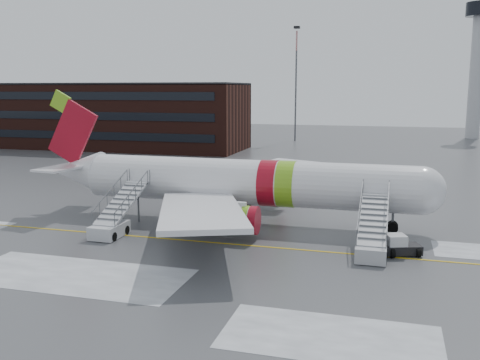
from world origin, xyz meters
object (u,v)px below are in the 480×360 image
(airstair_fwd, at_px, (372,240))
(pushback_tug, at_px, (400,246))
(airliner, at_px, (236,182))
(airstair_aft, at_px, (114,221))

(airstair_fwd, height_order, pushback_tug, airstair_fwd)
(airliner, xyz_separation_m, airstair_fwd, (11.60, -6.54, -2.35))
(airliner, distance_m, airstair_fwd, 13.52)
(pushback_tug, bearing_deg, airstair_aft, -178.14)
(airstair_aft, bearing_deg, airstair_fwd, 0.00)
(airstair_aft, bearing_deg, airliner, 39.22)
(airliner, distance_m, airstair_aft, 10.60)
(pushback_tug, bearing_deg, airstair_fwd, -159.29)
(airstair_fwd, bearing_deg, airliner, 150.61)
(airliner, relative_size, airstair_aft, 4.55)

